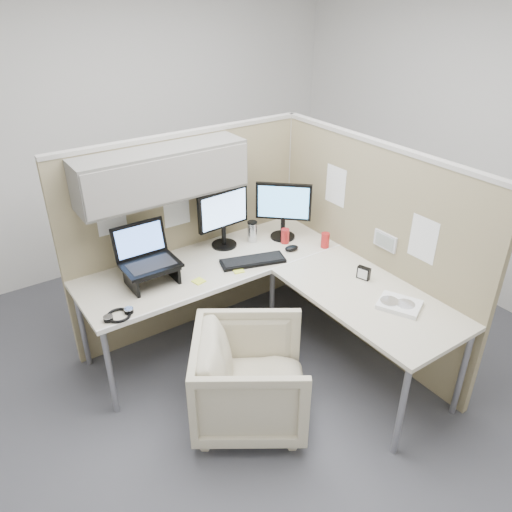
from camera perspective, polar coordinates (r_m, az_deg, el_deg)
ground at (r=3.85m, az=0.90°, el=-13.08°), size 4.50×4.50×0.00m
partition_back at (r=3.77m, az=-9.02°, el=5.51°), size 2.00×0.36×1.63m
partition_right at (r=3.84m, az=12.63°, el=0.97°), size 0.07×2.03×1.63m
desk at (r=3.57m, az=1.45°, el=-2.97°), size 2.00×1.98×0.73m
office_chair at (r=3.29m, az=-0.62°, el=-13.39°), size 0.94×0.95×0.72m
monitor_left at (r=3.85m, az=-3.77°, el=4.82°), size 0.44×0.20×0.47m
monitor_right at (r=3.98m, az=3.15°, el=5.69°), size 0.35×0.33×0.47m
laptop_station at (r=3.50m, az=-12.19°, el=-0.68°), size 0.38×0.33×0.40m
keyboard at (r=3.72m, az=-0.37°, el=-0.58°), size 0.51×0.29×0.02m
mouse at (r=3.89m, az=4.09°, el=0.91°), size 0.12×0.09×0.04m
travel_mug at (r=3.99m, az=-0.42°, el=2.83°), size 0.08×0.08×0.17m
soda_can_green at (r=3.95m, az=7.91°, el=1.80°), size 0.07×0.07×0.12m
soda_can_silver at (r=3.98m, az=3.34°, el=2.30°), size 0.07×0.07×0.12m
sticky_note_b at (r=3.62m, az=-2.03°, el=-1.67°), size 0.09×0.09×0.01m
sticky_note_a at (r=3.51m, az=-6.57°, el=-2.87°), size 0.09×0.09×0.01m
headphones at (r=3.25m, az=-15.42°, el=-6.53°), size 0.20×0.17×0.03m
paper_stack at (r=3.36m, az=16.07°, el=-5.36°), size 0.30×0.33×0.03m
desk_clock at (r=3.58m, az=12.19°, el=-1.92°), size 0.06×0.10×0.09m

